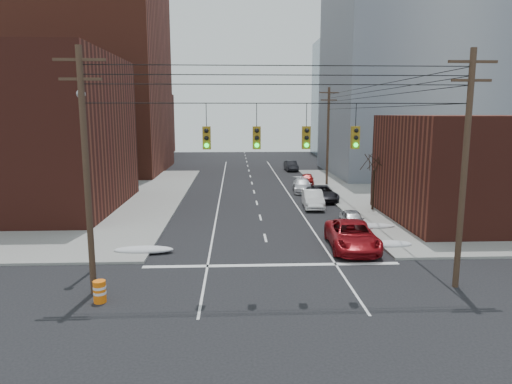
{
  "coord_description": "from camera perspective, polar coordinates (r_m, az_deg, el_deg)",
  "views": [
    {
      "loc": [
        -1.95,
        -17.21,
        8.18
      ],
      "look_at": [
        -0.59,
        12.59,
        3.0
      ],
      "focal_mm": 32.0,
      "sensor_mm": 36.0,
      "label": 1
    }
  ],
  "objects": [
    {
      "name": "snow_east_far",
      "position": [
        33.54,
        13.69,
        -4.18
      ],
      "size": [
        4.0,
        1.08,
        0.42
      ],
      "primitive_type": "ellipsoid",
      "color": "silver",
      "rests_on": "ground"
    },
    {
      "name": "parked_car_e",
      "position": [
        53.2,
        6.43,
        1.63
      ],
      "size": [
        1.98,
        3.87,
        1.26
      ],
      "primitive_type": "imported",
      "rotation": [
        0.0,
        0.0,
        -0.14
      ],
      "color": "maroon",
      "rests_on": "ground"
    },
    {
      "name": "building_glass",
      "position": [
        91.03,
        14.23,
        11.33
      ],
      "size": [
        20.0,
        18.0,
        22.0
      ],
      "primitive_type": "cube",
      "color": "gray",
      "rests_on": "ground"
    },
    {
      "name": "lot_car_d",
      "position": [
        48.68,
        -22.17,
        0.45
      ],
      "size": [
        4.09,
        1.69,
        1.39
      ],
      "primitive_type": "imported",
      "rotation": [
        0.0,
        0.0,
        1.58
      ],
      "color": "#B8B9BD",
      "rests_on": "sidewalk_nw"
    },
    {
      "name": "building_brick_tall",
      "position": [
        69.17,
        -21.96,
        14.82
      ],
      "size": [
        24.0,
        20.0,
        30.0
      ],
      "primitive_type": "cube",
      "color": "maroon",
      "rests_on": "ground"
    },
    {
      "name": "building_office",
      "position": [
        65.87,
        19.23,
        13.07
      ],
      "size": [
        22.0,
        20.0,
        25.0
      ],
      "primitive_type": "cube",
      "color": "gray",
      "rests_on": "ground"
    },
    {
      "name": "snow_nw",
      "position": [
        27.93,
        -13.86,
        -7.03
      ],
      "size": [
        3.5,
        1.08,
        0.42
      ],
      "primitive_type": "ellipsoid",
      "color": "silver",
      "rests_on": "ground"
    },
    {
      "name": "construction_barrel",
      "position": [
        21.47,
        -18.96,
        -11.66
      ],
      "size": [
        0.71,
        0.71,
        0.98
      ],
      "rotation": [
        0.0,
        0.0,
        -0.34
      ],
      "color": "orange",
      "rests_on": "ground"
    },
    {
      "name": "utility_pole_far",
      "position": [
        52.32,
        8.98,
        7.1
      ],
      "size": [
        2.2,
        0.28,
        11.0
      ],
      "color": "#473323",
      "rests_on": "ground"
    },
    {
      "name": "ground",
      "position": [
        19.15,
        3.62,
        -15.45
      ],
      "size": [
        160.0,
        160.0,
        0.0
      ],
      "primitive_type": "plane",
      "color": "black",
      "rests_on": "ground"
    },
    {
      "name": "parked_car_a",
      "position": [
        33.41,
        11.95,
        -3.4
      ],
      "size": [
        1.74,
        3.88,
        1.29
      ],
      "primitive_type": "imported",
      "rotation": [
        0.0,
        0.0,
        -0.06
      ],
      "color": "#A0A0A4",
      "rests_on": "ground"
    },
    {
      "name": "street_light",
      "position": [
        24.54,
        -20.54,
        3.05
      ],
      "size": [
        0.44,
        0.44,
        9.32
      ],
      "color": "gray",
      "rests_on": "ground"
    },
    {
      "name": "parked_car_f",
      "position": [
        65.62,
        4.39,
        3.29
      ],
      "size": [
        1.72,
        4.46,
        1.45
      ],
      "primitive_type": "imported",
      "rotation": [
        0.0,
        0.0,
        0.04
      ],
      "color": "black",
      "rests_on": "ground"
    },
    {
      "name": "lot_car_a",
      "position": [
        38.55,
        -22.88,
        -1.86
      ],
      "size": [
        4.52,
        1.96,
        1.45
      ],
      "primitive_type": "imported",
      "rotation": [
        0.0,
        0.0,
        1.47
      ],
      "color": "silver",
      "rests_on": "sidewalk_nw"
    },
    {
      "name": "red_pickup",
      "position": [
        28.46,
        11.92,
        -5.34
      ],
      "size": [
        3.1,
        6.1,
        1.65
      ],
      "primitive_type": "imported",
      "rotation": [
        0.0,
        0.0,
        -0.06
      ],
      "color": "maroon",
      "rests_on": "ground"
    },
    {
      "name": "utility_pole_right",
      "position": [
        22.87,
        24.63,
        2.95
      ],
      "size": [
        2.2,
        0.28,
        11.0
      ],
      "color": "#473323",
      "rests_on": "ground"
    },
    {
      "name": "parked_car_d",
      "position": [
        47.96,
        5.82,
        0.81
      ],
      "size": [
        2.28,
        4.88,
        1.38
      ],
      "primitive_type": "imported",
      "rotation": [
        0.0,
        0.0,
        -0.07
      ],
      "color": "silver",
      "rests_on": "ground"
    },
    {
      "name": "traffic_signals",
      "position": [
        20.3,
        3.2,
        6.98
      ],
      "size": [
        17.0,
        0.42,
        2.02
      ],
      "color": "black",
      "rests_on": "ground"
    },
    {
      "name": "snow_ne",
      "position": [
        29.4,
        16.14,
        -6.28
      ],
      "size": [
        3.0,
        1.08,
        0.42
      ],
      "primitive_type": "ellipsoid",
      "color": "silver",
      "rests_on": "ground"
    },
    {
      "name": "lot_car_c",
      "position": [
        43.95,
        -25.94,
        -0.85
      ],
      "size": [
        4.66,
        2.93,
        1.26
      ],
      "primitive_type": "imported",
      "rotation": [
        0.0,
        0.0,
        1.86
      ],
      "color": "black",
      "rests_on": "sidewalk_nw"
    },
    {
      "name": "bare_tree",
      "position": [
        39.39,
        14.45,
        0.98
      ],
      "size": [
        2.09,
        2.2,
        4.93
      ],
      "color": "black",
      "rests_on": "ground"
    },
    {
      "name": "utility_pole_left",
      "position": [
        21.37,
        -20.46,
        2.8
      ],
      "size": [
        2.2,
        0.28,
        11.0
      ],
      "color": "#473323",
      "rests_on": "ground"
    },
    {
      "name": "lot_car_b",
      "position": [
        47.78,
        -18.13,
        0.44
      ],
      "size": [
        4.71,
        2.55,
        1.26
      ],
      "primitive_type": "imported",
      "rotation": [
        0.0,
        0.0,
        1.68
      ],
      "color": "#A3A4A8",
      "rests_on": "sidewalk_nw"
    },
    {
      "name": "building_storefront",
      "position": [
        38.96,
        28.24,
        2.52
      ],
      "size": [
        16.0,
        12.0,
        8.0
      ],
      "primitive_type": "cube",
      "color": "#522018",
      "rests_on": "ground"
    },
    {
      "name": "parked_car_c",
      "position": [
        43.45,
        8.29,
        -0.17
      ],
      "size": [
        2.61,
        5.15,
        1.4
      ],
      "primitive_type": "imported",
      "rotation": [
        0.0,
        0.0,
        0.06
      ],
      "color": "black",
      "rests_on": "ground"
    },
    {
      "name": "parked_car_b",
      "position": [
        40.1,
        7.12,
        -0.89
      ],
      "size": [
        1.88,
        4.71,
        1.52
      ],
      "primitive_type": "imported",
      "rotation": [
        0.0,
        0.0,
        -0.06
      ],
      "color": "white",
      "rests_on": "ground"
    },
    {
      "name": "building_brick_far",
      "position": [
        94.35,
        -17.56,
        8.07
      ],
      "size": [
        22.0,
        18.0,
        12.0
      ],
      "primitive_type": "cube",
      "color": "#522018",
      "rests_on": "ground"
    }
  ]
}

